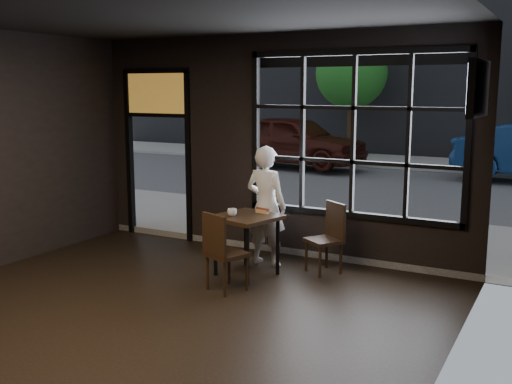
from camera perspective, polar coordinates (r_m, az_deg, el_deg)
The scene contains 15 objects.
floor at distance 6.27m, azimuth -13.20°, elevation -13.30°, with size 6.00×7.00×0.02m, color black.
ceiling at distance 5.83m, azimuth -14.50°, elevation 17.25°, with size 6.00×7.00×0.02m, color black.
wall_right at distance 4.45m, azimuth 16.30°, elevation -1.31°, with size 0.04×7.00×3.20m, color black.
window_frame at distance 8.25m, azimuth 9.25°, elevation 5.37°, with size 3.06×0.12×2.28m, color black.
stained_transom at distance 9.81m, azimuth -9.43°, elevation 9.28°, with size 1.20×0.06×0.70m, color orange.
street_asphalt at distance 28.65m, azimuth 20.43°, elevation 4.37°, with size 60.00×41.00×0.04m, color #545456.
cafe_table at distance 7.86m, azimuth -0.90°, elevation -5.08°, with size 0.74×0.74×0.81m, color black.
chair_near at distance 7.26m, azimuth -2.79°, elevation -5.68°, with size 0.42×0.42×0.97m, color black.
chair_window at distance 7.99m, azimuth 6.47°, elevation -4.41°, with size 0.41×0.41×0.94m, color black.
man at distance 8.23m, azimuth 0.96°, elevation -1.33°, with size 0.61×0.40×1.66m, color white.
hotdog at distance 7.91m, azimuth 0.61°, elevation -1.81°, with size 0.20×0.08×0.06m, color tan, non-canonical shape.
cup at distance 7.73m, azimuth -2.29°, elevation -1.95°, with size 0.12×0.12×0.10m, color silver.
tv at distance 6.77m, azimuth 20.45°, elevation 9.22°, with size 0.12×1.02×0.60m, color black.
maroon_car at distance 18.30m, azimuth 3.71°, elevation 4.95°, with size 1.79×4.46×1.52m, color #37120C.
tree_left at distance 20.89m, azimuth 9.06°, elevation 11.10°, with size 2.43×2.43×4.14m.
Camera 1 is at (3.88, -4.28, 2.43)m, focal length 42.00 mm.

